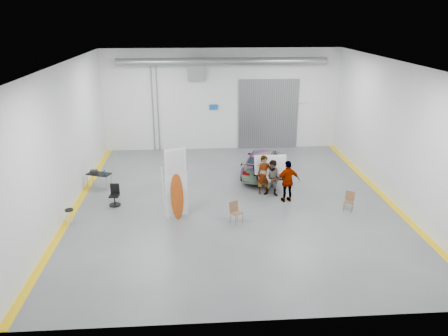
{
  "coord_description": "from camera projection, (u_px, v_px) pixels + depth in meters",
  "views": [
    {
      "loc": [
        -1.66,
        -17.69,
        7.92
      ],
      "look_at": [
        -0.42,
        0.2,
        1.5
      ],
      "focal_mm": 35.0,
      "sensor_mm": 36.0,
      "label": 1
    }
  ],
  "objects": [
    {
      "name": "folding_chair_near",
      "position": [
        236.0,
        216.0,
        17.33
      ],
      "size": [
        0.56,
        0.61,
        0.86
      ],
      "rotation": [
        0.0,
        0.0,
        0.56
      ],
      "color": "brown",
      "rests_on": "ground"
    },
    {
      "name": "work_table",
      "position": [
        98.0,
        174.0,
        20.67
      ],
      "size": [
        1.24,
        0.91,
        0.91
      ],
      "rotation": [
        0.0,
        0.0,
        -0.36
      ],
      "color": "gray",
      "rests_on": "ground"
    },
    {
      "name": "folding_chair_far",
      "position": [
        348.0,
        205.0,
        18.4
      ],
      "size": [
        0.52,
        0.56,
        0.82
      ],
      "rotation": [
        0.0,
        0.0,
        -0.51
      ],
      "color": "brown",
      "rests_on": "ground"
    },
    {
      "name": "person_a",
      "position": [
        264.0,
        175.0,
        19.92
      ],
      "size": [
        0.69,
        0.48,
        1.83
      ],
      "primitive_type": "imported",
      "rotation": [
        0.0,
        0.0,
        0.06
      ],
      "color": "#986753",
      "rests_on": "ground"
    },
    {
      "name": "person_c",
      "position": [
        288.0,
        181.0,
        19.07
      ],
      "size": [
        1.16,
        0.64,
        1.89
      ],
      "primitive_type": "imported",
      "rotation": [
        0.0,
        0.0,
        3.32
      ],
      "color": "#AA5738",
      "rests_on": "ground"
    },
    {
      "name": "ground",
      "position": [
        234.0,
        201.0,
        19.39
      ],
      "size": [
        16.0,
        16.0,
        0.0
      ],
      "primitive_type": "plane",
      "color": "#5A5D61",
      "rests_on": "ground"
    },
    {
      "name": "office_chair",
      "position": [
        115.0,
        196.0,
        18.87
      ],
      "size": [
        0.5,
        0.5,
        0.93
      ],
      "rotation": [
        0.0,
        0.0,
        -0.08
      ],
      "color": "black",
      "rests_on": "ground"
    },
    {
      "name": "room_shell",
      "position": [
        235.0,
        100.0,
        20.12
      ],
      "size": [
        14.02,
        16.18,
        6.01
      ],
      "color": "silver",
      "rests_on": "ground"
    },
    {
      "name": "trunk_lid",
      "position": [
        270.0,
        162.0,
        20.33
      ],
      "size": [
        1.51,
        0.92,
        0.04
      ],
      "primitive_type": "cube",
      "color": "silver",
      "rests_on": "sedan_car"
    },
    {
      "name": "person_b",
      "position": [
        273.0,
        178.0,
        19.69
      ],
      "size": [
        0.99,
        0.88,
        1.7
      ],
      "primitive_type": "imported",
      "rotation": [
        0.0,
        0.0,
        -0.34
      ],
      "color": "#466481",
      "rests_on": "ground"
    },
    {
      "name": "shop_stool",
      "position": [
        70.0,
        217.0,
        17.12
      ],
      "size": [
        0.34,
        0.34,
        0.67
      ],
      "rotation": [
        0.0,
        0.0,
        -0.12
      ],
      "color": "black",
      "rests_on": "ground"
    },
    {
      "name": "surfboard_display",
      "position": [
        175.0,
        190.0,
        17.33
      ],
      "size": [
        0.85,
        0.44,
        3.14
      ],
      "rotation": [
        0.0,
        0.0,
        0.32
      ],
      "color": "white",
      "rests_on": "ground"
    },
    {
      "name": "sedan_car",
      "position": [
        263.0,
        162.0,
        22.41
      ],
      "size": [
        3.05,
        4.81,
        1.3
      ],
      "primitive_type": "imported",
      "rotation": [
        0.0,
        0.0,
        2.84
      ],
      "color": "silver",
      "rests_on": "ground"
    }
  ]
}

